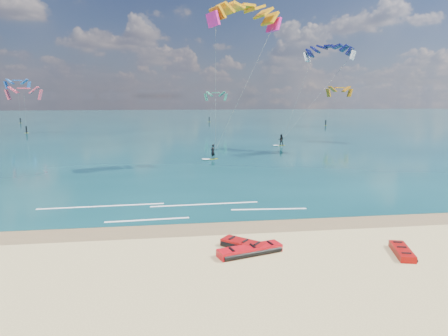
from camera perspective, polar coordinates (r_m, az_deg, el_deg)
The scene contains 10 objects.
ground at distance 59.39m, azimuth -7.14°, elevation 2.89°, with size 320.00×320.00×0.00m, color tan.
wet_sand_strip at distance 23.17m, azimuth -5.96°, elevation -8.75°, with size 320.00×2.40×0.01m, color brown.
sea at distance 123.14m, azimuth -7.52°, elevation 6.67°, with size 320.00×200.00×0.04m, color #0A353C.
packed_kite_left at distance 19.76m, azimuth 3.70°, elevation -12.15°, with size 3.44×1.19×0.43m, color red, non-canonical shape.
packed_kite_mid at distance 20.46m, azimuth 2.74°, elevation -11.33°, with size 2.46×1.20×0.44m, color #A70B0C, non-canonical shape.
packed_kite_right at distance 21.44m, azimuth 24.05°, elevation -11.22°, with size 2.39×1.03×0.38m, color #A60907, non-canonical shape.
kitesurfer_main at distance 44.31m, azimuth 0.58°, elevation 12.31°, with size 9.18×9.07×17.72m.
kitesurfer_far at distance 59.50m, azimuth 11.49°, elevation 10.47°, with size 10.60×8.67×15.53m.
shoreline_foam at distance 27.24m, azimuth -7.30°, elevation -5.77°, with size 18.06×4.10×0.01m.
distant_kites at distance 102.25m, azimuth -10.91°, elevation 8.59°, with size 87.51×34.53×11.64m.
Camera 1 is at (-0.59, -18.91, 7.52)m, focal length 32.00 mm.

